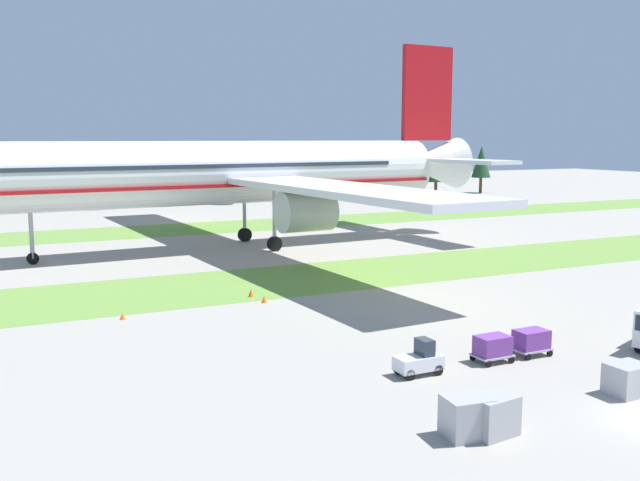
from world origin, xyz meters
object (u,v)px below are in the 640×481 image
at_px(uld_container_0, 467,417).
at_px(cargo_dolly_lead, 493,347).
at_px(uld_container_1, 492,415).
at_px(taxiway_marker_2, 264,299).
at_px(baggage_tug, 420,360).
at_px(uld_container_2, 627,379).
at_px(taxiway_marker_0, 123,316).
at_px(cargo_dolly_second, 531,340).
at_px(taxiway_marker_1, 251,293).
at_px(airliner, 238,172).

bearing_deg(uld_container_0, cargo_dolly_lead, 44.71).
xyz_separation_m(uld_container_1, taxiway_marker_2, (0.25, 27.57, -0.60)).
relative_size(baggage_tug, uld_container_1, 1.30).
height_order(uld_container_2, taxiway_marker_0, uld_container_2).
xyz_separation_m(cargo_dolly_second, taxiway_marker_2, (-9.29, 19.61, -0.64)).
xyz_separation_m(baggage_tug, uld_container_2, (7.71, -7.12, -0.02)).
height_order(uld_container_1, taxiway_marker_2, uld_container_1).
height_order(uld_container_2, taxiway_marker_2, uld_container_2).
bearing_deg(taxiway_marker_1, uld_container_1, -90.14).
height_order(cargo_dolly_lead, cargo_dolly_second, same).
relative_size(baggage_tug, cargo_dolly_second, 1.18).
distance_m(uld_container_1, taxiway_marker_1, 30.05).
xyz_separation_m(cargo_dolly_lead, taxiway_marker_1, (-6.57, 22.08, -0.59)).
height_order(cargo_dolly_lead, taxiway_marker_1, cargo_dolly_lead).
relative_size(cargo_dolly_lead, taxiway_marker_0, 4.85).
height_order(uld_container_1, taxiway_marker_0, uld_container_1).
relative_size(cargo_dolly_second, taxiway_marker_2, 3.88).
bearing_deg(uld_container_2, uld_container_0, -176.84).
bearing_deg(airliner, cargo_dolly_lead, 175.33).
height_order(cargo_dolly_lead, uld_container_1, uld_container_1).
distance_m(baggage_tug, uld_container_1, 8.14).
bearing_deg(taxiway_marker_0, uld_container_1, -68.50).
relative_size(uld_container_2, taxiway_marker_2, 3.53).
xyz_separation_m(uld_container_0, taxiway_marker_2, (1.38, 27.29, -0.61)).
bearing_deg(taxiway_marker_0, baggage_tug, -57.34).
distance_m(airliner, uld_container_2, 54.83).
height_order(uld_container_1, uld_container_2, uld_container_1).
xyz_separation_m(baggage_tug, uld_container_1, (-1.61, -7.98, 0.07)).
relative_size(cargo_dolly_second, uld_container_0, 1.10).
bearing_deg(cargo_dolly_lead, taxiway_marker_0, 42.15).
bearing_deg(taxiway_marker_0, uld_container_2, -52.75).
relative_size(cargo_dolly_lead, cargo_dolly_second, 1.00).
distance_m(uld_container_0, taxiway_marker_2, 27.34).
bearing_deg(cargo_dolly_lead, taxiway_marker_2, 18.15).
xyz_separation_m(airliner, taxiway_marker_2, (-7.76, -27.49, -8.61)).
bearing_deg(airliner, cargo_dolly_second, 178.86).
bearing_deg(cargo_dolly_second, taxiway_marker_2, 25.45).
relative_size(airliner, uld_container_0, 39.93).
height_order(cargo_dolly_second, taxiway_marker_1, cargo_dolly_second).
bearing_deg(uld_container_2, taxiway_marker_0, 127.25).
distance_m(uld_container_1, taxiway_marker_0, 29.26).
relative_size(cargo_dolly_second, uld_container_2, 1.10).
relative_size(cargo_dolly_second, uld_container_1, 1.10).
bearing_deg(taxiway_marker_2, uld_container_1, -90.52).
bearing_deg(uld_container_1, cargo_dolly_second, 39.86).
distance_m(cargo_dolly_lead, taxiway_marker_1, 23.04).
distance_m(cargo_dolly_lead, cargo_dolly_second, 2.90).
distance_m(uld_container_0, uld_container_2, 10.47).
height_order(cargo_dolly_second, taxiway_marker_0, cargo_dolly_second).
relative_size(airliner, uld_container_2, 39.93).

